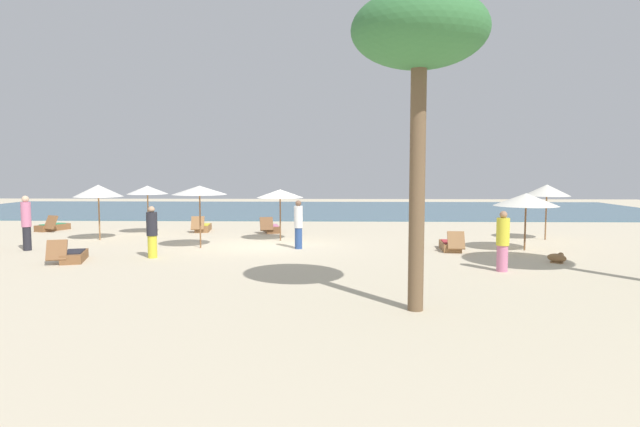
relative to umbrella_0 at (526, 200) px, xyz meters
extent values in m
plane|color=beige|center=(-8.95, 0.91, -1.78)|extent=(60.00, 60.00, 0.00)
cube|color=#476B7F|center=(-8.95, 17.91, -1.75)|extent=(48.00, 16.00, 0.06)
cylinder|color=brown|center=(0.00, 0.00, -0.80)|extent=(0.06, 0.06, 1.96)
cone|color=silver|center=(0.00, 0.00, 0.00)|extent=(2.21, 2.21, 0.44)
cylinder|color=brown|center=(-8.83, 2.29, -0.79)|extent=(0.06, 0.06, 1.99)
cone|color=silver|center=(-8.83, 2.29, 0.09)|extent=(1.84, 1.84, 0.32)
cylinder|color=brown|center=(1.82, 2.83, -0.70)|extent=(0.06, 0.06, 2.17)
cone|color=silver|center=(1.82, 2.83, 0.21)|extent=(1.80, 1.80, 0.45)
cylinder|color=olive|center=(-16.10, 2.29, -0.70)|extent=(0.06, 0.06, 2.16)
cone|color=white|center=(-16.10, 2.29, 0.19)|extent=(1.90, 1.90, 0.47)
cylinder|color=olive|center=(-14.88, 4.45, -0.76)|extent=(0.06, 0.06, 2.06)
cone|color=white|center=(-14.88, 4.45, 0.14)|extent=(1.76, 1.76, 0.36)
cylinder|color=brown|center=(-11.52, 0.25, -0.68)|extent=(0.05, 0.05, 2.20)
cone|color=white|center=(-11.52, 0.25, 0.31)|extent=(1.96, 1.96, 0.32)
cube|color=brown|center=(-19.71, 5.47, -1.64)|extent=(1.14, 1.62, 0.28)
cube|color=brown|center=(-19.44, 4.82, -1.34)|extent=(0.66, 0.55, 0.61)
cube|color=#338C59|center=(-19.71, 5.47, -1.49)|extent=(0.88, 1.17, 0.03)
cube|color=olive|center=(-12.68, 5.42, -1.64)|extent=(0.77, 1.56, 0.28)
cube|color=olive|center=(-12.77, 4.73, -1.35)|extent=(0.61, 0.46, 0.59)
cube|color=yellow|center=(-12.68, 5.42, -1.49)|extent=(0.63, 1.10, 0.03)
cube|color=olive|center=(-2.61, 0.00, -1.64)|extent=(0.71, 1.54, 0.28)
cube|color=olive|center=(-2.55, -0.69, -1.34)|extent=(0.60, 0.43, 0.59)
cube|color=#BF3338|center=(-2.61, 0.00, -1.49)|extent=(0.59, 1.08, 0.03)
cube|color=brown|center=(-14.77, -2.55, -1.64)|extent=(1.01, 1.61, 0.28)
cube|color=brown|center=(-14.97, -3.22, -1.34)|extent=(0.66, 0.53, 0.60)
cube|color=#26262D|center=(-14.77, -2.55, -1.49)|extent=(0.79, 1.15, 0.03)
cube|color=brown|center=(-9.50, 5.17, -1.64)|extent=(0.92, 1.60, 0.28)
cube|color=brown|center=(-9.66, 4.49, -1.35)|extent=(0.65, 0.53, 0.58)
cube|color=#D17299|center=(-9.50, 5.17, -1.49)|extent=(0.73, 1.14, 0.03)
cylinder|color=#26262D|center=(-17.44, -0.50, -1.37)|extent=(0.36, 0.36, 0.83)
cylinder|color=#D17299|center=(-17.44, -0.50, -0.52)|extent=(0.42, 0.42, 0.87)
sphere|color=beige|center=(-17.44, -0.50, 0.02)|extent=(0.24, 0.24, 0.24)
cylinder|color=#2D4C8C|center=(-7.97, 0.16, -1.41)|extent=(0.32, 0.32, 0.75)
cylinder|color=white|center=(-7.97, 0.16, -0.64)|extent=(0.37, 0.37, 0.78)
sphere|color=brown|center=(-7.97, 0.16, -0.15)|extent=(0.21, 0.21, 0.21)
cylinder|color=yellow|center=(-12.53, -1.93, -1.42)|extent=(0.30, 0.30, 0.72)
cylinder|color=#26262D|center=(-12.53, -1.93, -0.68)|extent=(0.35, 0.35, 0.75)
sphere|color=tan|center=(-12.53, -1.93, -0.22)|extent=(0.20, 0.20, 0.20)
cylinder|color=#D17299|center=(-1.99, -3.90, -1.42)|extent=(0.39, 0.39, 0.73)
cylinder|color=yellow|center=(-1.99, -3.90, -0.67)|extent=(0.46, 0.46, 0.77)
sphere|color=#A37556|center=(-1.99, -3.90, -0.19)|extent=(0.21, 0.21, 0.21)
cylinder|color=brown|center=(-5.04, -8.09, 0.76)|extent=(0.31, 0.31, 5.09)
ellipsoid|color=#38753D|center=(-5.04, -8.09, 3.78)|extent=(2.69, 2.69, 1.48)
cube|color=olive|center=(0.08, -2.54, -1.76)|extent=(0.37, 0.37, 0.04)
ellipsoid|color=olive|center=(0.08, -2.54, -1.62)|extent=(0.60, 0.58, 0.26)
sphere|color=olive|center=(0.27, -2.36, -1.57)|extent=(0.18, 0.18, 0.18)
camera|label=1|loc=(-6.69, -18.84, 1.10)|focal=30.13mm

